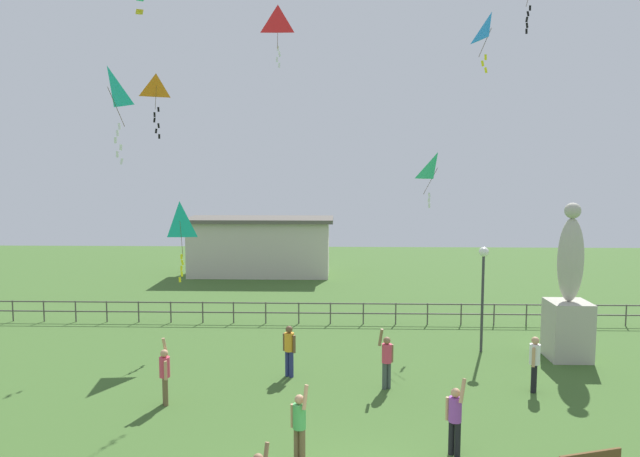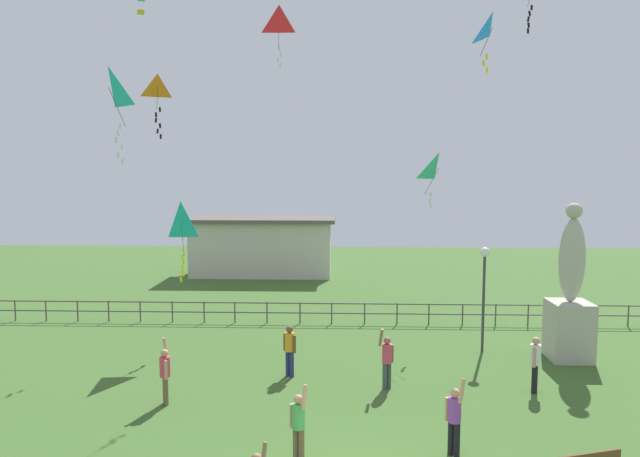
# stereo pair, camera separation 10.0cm
# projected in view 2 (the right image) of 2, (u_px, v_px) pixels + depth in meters

# --- Properties ---
(statue_monument) EXTENTS (1.40, 1.40, 5.61)m
(statue_monument) POSITION_uv_depth(u_px,v_px,m) (570.00, 305.00, 20.31)
(statue_monument) COLOR #B2AD9E
(statue_monument) RESTS_ON ground_plane
(lamppost) EXTENTS (0.36, 0.36, 3.94)m
(lamppost) POSITION_uv_depth(u_px,v_px,m) (484.00, 275.00, 21.02)
(lamppost) COLOR #38383D
(lamppost) RESTS_ON ground_plane
(person_1) EXTENTS (0.44, 0.33, 1.70)m
(person_1) POSITION_uv_depth(u_px,v_px,m) (290.00, 347.00, 18.66)
(person_1) COLOR navy
(person_1) RESTS_ON ground_plane
(person_2) EXTENTS (0.30, 0.51, 1.91)m
(person_2) POSITION_uv_depth(u_px,v_px,m) (165.00, 372.00, 16.43)
(person_2) COLOR brown
(person_2) RESTS_ON ground_plane
(person_3) EXTENTS (0.45, 0.41, 1.91)m
(person_3) POSITION_uv_depth(u_px,v_px,m) (299.00, 423.00, 13.11)
(person_3) COLOR brown
(person_3) RESTS_ON ground_plane
(person_4) EXTENTS (0.51, 0.34, 1.93)m
(person_4) POSITION_uv_depth(u_px,v_px,m) (387.00, 358.00, 17.60)
(person_4) COLOR #3F4C47
(person_4) RESTS_ON ground_plane
(person_5) EXTENTS (0.44, 0.47, 1.93)m
(person_5) POSITION_uv_depth(u_px,v_px,m) (454.00, 416.00, 13.43)
(person_5) COLOR black
(person_5) RESTS_ON ground_plane
(person_6) EXTENTS (0.32, 0.47, 1.72)m
(person_6) POSITION_uv_depth(u_px,v_px,m) (535.00, 361.00, 17.32)
(person_6) COLOR black
(person_6) RESTS_ON ground_plane
(kite_1) EXTENTS (1.14, 1.19, 2.21)m
(kite_1) POSITION_uv_depth(u_px,v_px,m) (439.00, 169.00, 23.60)
(kite_1) COLOR #1EB759
(kite_2) EXTENTS (1.01, 0.96, 2.97)m
(kite_2) POSITION_uv_depth(u_px,v_px,m) (109.00, 91.00, 17.66)
(kite_2) COLOR #19B2B2
(kite_4) EXTENTS (1.05, 0.92, 2.55)m
(kite_4) POSITION_uv_depth(u_px,v_px,m) (158.00, 89.00, 23.22)
(kite_4) COLOR orange
(kite_5) EXTENTS (0.96, 0.50, 2.47)m
(kite_5) POSITION_uv_depth(u_px,v_px,m) (279.00, 22.00, 22.78)
(kite_5) COLOR red
(kite_6) EXTENTS (0.80, 0.98, 2.05)m
(kite_6) POSITION_uv_depth(u_px,v_px,m) (492.00, 29.00, 19.78)
(kite_6) COLOR #198CD1
(kite_7) EXTENTS (0.87, 0.81, 3.06)m
(kite_7) POSITION_uv_depth(u_px,v_px,m) (181.00, 224.00, 21.34)
(kite_7) COLOR #19B2B2
(waterfront_railing) EXTENTS (36.03, 0.06, 0.95)m
(waterfront_railing) POSITION_uv_depth(u_px,v_px,m) (345.00, 310.00, 25.18)
(waterfront_railing) COLOR #4C4742
(waterfront_railing) RESTS_ON ground_plane
(pavilion_building) EXTENTS (9.49, 4.10, 3.73)m
(pavilion_building) POSITION_uv_depth(u_px,v_px,m) (262.00, 246.00, 37.17)
(pavilion_building) COLOR beige
(pavilion_building) RESTS_ON ground_plane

